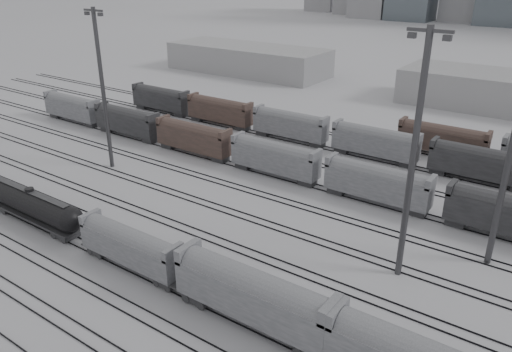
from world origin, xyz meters
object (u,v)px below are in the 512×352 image
Objects in this scene: light_mast_c at (414,154)px; tank_car_b at (32,204)px; hopper_car_b at (253,293)px; hopper_car_a at (130,245)px.

tank_car_b is at bearing -159.59° from light_mast_c.
hopper_car_b is (34.86, 0.00, 0.87)m from tank_car_b.
hopper_car_a is 31.18m from light_mast_c.
hopper_car_b is at bearing -116.84° from light_mast_c.
tank_car_b is 0.73× the size of light_mast_c.
hopper_car_a is at bearing 180.00° from hopper_car_b.
hopper_car_b is at bearing 0.00° from hopper_car_a.
light_mast_c is at bearing 20.41° from tank_car_b.
hopper_car_a is 0.52× the size of light_mast_c.
hopper_car_b reaches higher than hopper_car_a.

